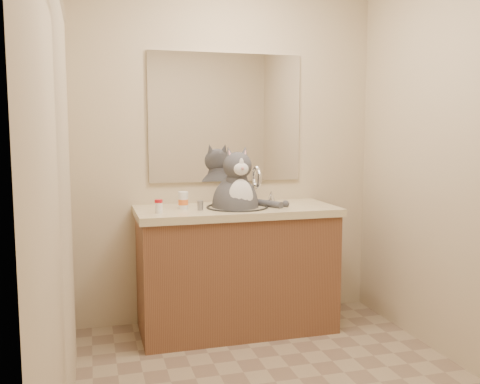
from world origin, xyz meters
name	(u,v)px	position (x,y,z in m)	size (l,w,h in m)	color
room	(288,164)	(0.00, 0.00, 1.20)	(2.22, 2.52, 2.42)	gray
vanity	(236,266)	(0.00, 0.96, 0.44)	(1.34, 0.59, 1.12)	brown
mirror	(226,118)	(0.00, 1.24, 1.45)	(1.10, 0.02, 0.90)	white
shower_curtain	(66,204)	(-1.05, 0.10, 1.03)	(0.02, 1.30, 1.93)	#BBA88E
cat	(236,201)	(0.00, 0.97, 0.89)	(0.46, 0.36, 0.62)	#444449
pill_bottle_redcap	(159,206)	(-0.53, 0.85, 0.89)	(0.06, 0.06, 0.08)	white
pill_bottle_orange	(183,201)	(-0.36, 0.98, 0.90)	(0.08, 0.08, 0.11)	white
grey_canister	(200,205)	(-0.26, 0.90, 0.88)	(0.05, 0.05, 0.06)	gray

